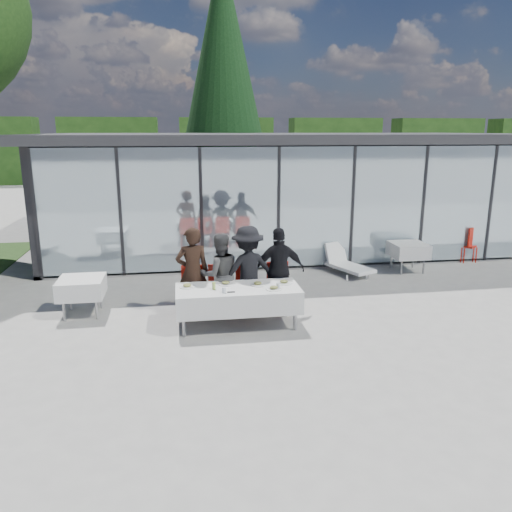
% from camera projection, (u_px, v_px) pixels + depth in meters
% --- Properties ---
extents(ground, '(90.00, 90.00, 0.00)m').
position_uv_depth(ground, '(265.00, 333.00, 8.97)').
color(ground, gray).
rests_on(ground, ground).
extents(pavilion, '(14.80, 8.80, 3.44)m').
position_uv_depth(pavilion, '(283.00, 173.00, 16.57)').
color(pavilion, gray).
rests_on(pavilion, ground).
extents(treeline, '(62.50, 2.00, 4.40)m').
position_uv_depth(treeline, '(169.00, 150.00, 34.97)').
color(treeline, '#193711').
rests_on(treeline, ground).
extents(dining_table, '(2.26, 0.96, 0.75)m').
position_uv_depth(dining_table, '(238.00, 299.00, 9.16)').
color(dining_table, silver).
rests_on(dining_table, ground).
extents(diner_a, '(0.73, 0.73, 1.77)m').
position_uv_depth(diner_a, '(193.00, 272.00, 9.59)').
color(diner_a, black).
rests_on(diner_a, ground).
extents(diner_chair_a, '(0.44, 0.44, 0.97)m').
position_uv_depth(diner_chair_a, '(193.00, 288.00, 9.76)').
color(diner_chair_a, red).
rests_on(diner_chair_a, ground).
extents(diner_b, '(0.90, 0.90, 1.64)m').
position_uv_depth(diner_b, '(220.00, 275.00, 9.68)').
color(diner_b, '#474747').
rests_on(diner_b, ground).
extents(diner_chair_b, '(0.44, 0.44, 0.97)m').
position_uv_depth(diner_chair_b, '(220.00, 287.00, 9.84)').
color(diner_chair_b, red).
rests_on(diner_chair_b, ground).
extents(diner_c, '(1.36, 1.36, 1.76)m').
position_uv_depth(diner_c, '(248.00, 270.00, 9.75)').
color(diner_c, black).
rests_on(diner_c, ground).
extents(diner_chair_c, '(0.44, 0.44, 0.97)m').
position_uv_depth(diner_chair_c, '(247.00, 286.00, 9.92)').
color(diner_chair_c, red).
rests_on(diner_chair_c, ground).
extents(diner_d, '(1.00, 1.00, 1.71)m').
position_uv_depth(diner_d, '(279.00, 270.00, 9.85)').
color(diner_d, black).
rests_on(diner_d, ground).
extents(diner_chair_d, '(0.44, 0.44, 0.97)m').
position_uv_depth(diner_chair_d, '(278.00, 284.00, 10.01)').
color(diner_chair_d, red).
rests_on(diner_chair_d, ground).
extents(plate_a, '(0.29, 0.29, 0.07)m').
position_uv_depth(plate_a, '(187.00, 286.00, 9.11)').
color(plate_a, white).
rests_on(plate_a, dining_table).
extents(plate_b, '(0.29, 0.29, 0.07)m').
position_uv_depth(plate_b, '(226.00, 283.00, 9.28)').
color(plate_b, white).
rests_on(plate_b, dining_table).
extents(plate_c, '(0.29, 0.29, 0.07)m').
position_uv_depth(plate_c, '(258.00, 284.00, 9.25)').
color(plate_c, white).
rests_on(plate_c, dining_table).
extents(plate_d, '(0.29, 0.29, 0.07)m').
position_uv_depth(plate_d, '(284.00, 282.00, 9.34)').
color(plate_d, white).
rests_on(plate_d, dining_table).
extents(plate_extra, '(0.29, 0.29, 0.07)m').
position_uv_depth(plate_extra, '(274.00, 288.00, 8.99)').
color(plate_extra, white).
rests_on(plate_extra, dining_table).
extents(juice_bottle, '(0.06, 0.06, 0.13)m').
position_uv_depth(juice_bottle, '(214.00, 286.00, 8.98)').
color(juice_bottle, '#A6C953').
rests_on(juice_bottle, dining_table).
extents(drinking_glasses, '(1.07, 0.18, 0.10)m').
position_uv_depth(drinking_glasses, '(252.00, 288.00, 8.93)').
color(drinking_glasses, silver).
rests_on(drinking_glasses, dining_table).
extents(folded_eyeglasses, '(0.14, 0.03, 0.01)m').
position_uv_depth(folded_eyeglasses, '(231.00, 292.00, 8.83)').
color(folded_eyeglasses, black).
rests_on(folded_eyeglasses, dining_table).
extents(spare_table_left, '(0.86, 0.86, 0.74)m').
position_uv_depth(spare_table_left, '(82.00, 288.00, 9.74)').
color(spare_table_left, silver).
rests_on(spare_table_left, ground).
extents(spare_table_right, '(0.86, 0.86, 0.74)m').
position_uv_depth(spare_table_right, '(408.00, 250.00, 12.78)').
color(spare_table_right, silver).
rests_on(spare_table_right, ground).
extents(spare_chair_a, '(0.62, 0.62, 0.97)m').
position_uv_depth(spare_chair_a, '(464.00, 242.00, 13.79)').
color(spare_chair_a, red).
rests_on(spare_chair_a, ground).
extents(spare_chair_b, '(0.61, 0.61, 0.97)m').
position_uv_depth(spare_chair_b, '(468.00, 243.00, 13.73)').
color(spare_chair_b, red).
rests_on(spare_chair_b, ground).
extents(lounger, '(1.08, 1.46, 0.72)m').
position_uv_depth(lounger, '(345.00, 263.00, 12.71)').
color(lounger, white).
rests_on(lounger, ground).
extents(conifer_tree, '(4.00, 4.00, 10.50)m').
position_uv_depth(conifer_tree, '(223.00, 68.00, 20.04)').
color(conifer_tree, '#382316').
rests_on(conifer_tree, ground).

